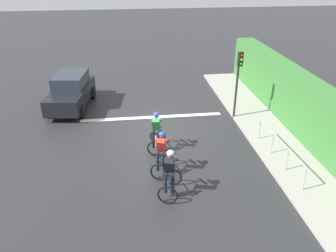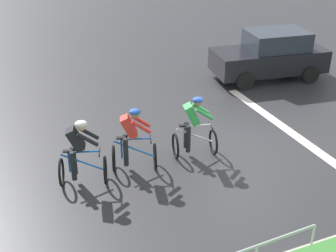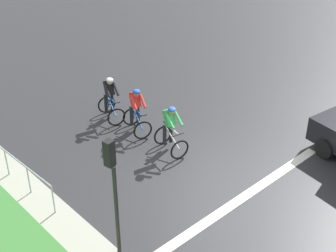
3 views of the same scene
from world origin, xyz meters
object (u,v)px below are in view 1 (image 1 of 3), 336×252
cyclist_lead (170,175)px  car_black (71,91)px  cyclist_mid (156,133)px  traffic_light_near_crossing (238,76)px  cyclist_second (162,154)px  pedestrian_railing_kerbside (280,146)px

cyclist_lead → car_black: car_black is taller
cyclist_mid → traffic_light_near_crossing: bearing=-148.7°
cyclist_second → pedestrian_railing_kerbside: bearing=-179.4°
car_black → pedestrian_railing_kerbside: size_ratio=1.16×
cyclist_mid → cyclist_second: bearing=91.3°
cyclist_second → pedestrian_railing_kerbside: 4.50m
car_black → traffic_light_near_crossing: 8.59m
cyclist_mid → pedestrian_railing_kerbside: cyclist_mid is taller
cyclist_mid → pedestrian_railing_kerbside: bearing=160.4°
cyclist_second → car_black: bearing=-58.9°
cyclist_second → pedestrian_railing_kerbside: size_ratio=0.45×
cyclist_lead → car_black: (4.17, -8.02, 0.08)m
car_black → traffic_light_near_crossing: (-8.09, 2.56, 1.35)m
cyclist_lead → traffic_light_near_crossing: 6.87m
cyclist_lead → traffic_light_near_crossing: (-3.93, -5.46, 1.43)m
cyclist_second → cyclist_mid: 1.67m
cyclist_lead → cyclist_second: bearing=-84.7°
cyclist_second → traffic_light_near_crossing: 5.97m
cyclist_lead → cyclist_mid: same height
cyclist_mid → car_black: size_ratio=0.39×
cyclist_mid → pedestrian_railing_kerbside: (-4.54, 1.62, -0.00)m
cyclist_lead → car_black: size_ratio=0.39×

